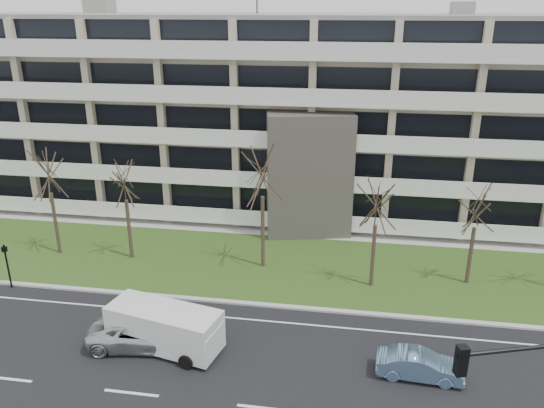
% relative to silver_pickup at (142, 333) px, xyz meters
% --- Properties ---
extents(ground, '(160.00, 160.00, 0.00)m').
position_rel_silver_pickup_xyz_m(ground, '(6.84, -3.40, -0.72)').
color(ground, black).
rests_on(ground, ground).
extents(grass_verge, '(90.00, 10.00, 0.06)m').
position_rel_silver_pickup_xyz_m(grass_verge, '(6.84, 9.60, -0.69)').
color(grass_verge, '#2C4C19').
rests_on(grass_verge, ground).
extents(curb, '(90.00, 0.35, 0.12)m').
position_rel_silver_pickup_xyz_m(curb, '(6.84, 4.60, -0.66)').
color(curb, '#B2B2AD').
rests_on(curb, ground).
extents(sidewalk, '(90.00, 2.00, 0.08)m').
position_rel_silver_pickup_xyz_m(sidewalk, '(6.84, 15.10, -0.68)').
color(sidewalk, '#B2B2AD').
rests_on(sidewalk, ground).
extents(lane_edge_line, '(90.00, 0.12, 0.01)m').
position_rel_silver_pickup_xyz_m(lane_edge_line, '(6.84, 3.10, -0.72)').
color(lane_edge_line, white).
rests_on(lane_edge_line, ground).
extents(apartment_building, '(60.50, 15.10, 18.75)m').
position_rel_silver_pickup_xyz_m(apartment_building, '(6.83, 21.92, 6.89)').
color(apartment_building, '#C4B398').
rests_on(apartment_building, ground).
extents(silver_pickup, '(5.44, 3.02, 1.44)m').
position_rel_silver_pickup_xyz_m(silver_pickup, '(0.00, 0.00, 0.00)').
color(silver_pickup, silver).
rests_on(silver_pickup, ground).
extents(blue_sedan, '(3.94, 1.55, 1.28)m').
position_rel_silver_pickup_xyz_m(blue_sedan, '(13.38, -0.29, -0.08)').
color(blue_sedan, '#6E95BF').
rests_on(blue_sedan, ground).
extents(white_van, '(5.93, 3.25, 2.18)m').
position_rel_silver_pickup_xyz_m(white_van, '(1.29, -0.00, 0.58)').
color(white_van, white).
rests_on(white_van, ground).
extents(pedestrian_signal, '(0.27, 0.21, 2.82)m').
position_rel_silver_pickup_xyz_m(pedestrian_signal, '(-10.03, 4.26, 1.07)').
color(pedestrian_signal, black).
rests_on(pedestrian_signal, ground).
extents(tree_1, '(3.89, 3.89, 7.79)m').
position_rel_silver_pickup_xyz_m(tree_1, '(-9.61, 9.08, 5.33)').
color(tree_1, '#382B21').
rests_on(tree_1, ground).
extents(tree_2, '(3.70, 3.70, 7.39)m').
position_rel_silver_pickup_xyz_m(tree_2, '(-4.46, 9.18, 5.03)').
color(tree_2, '#382B21').
rests_on(tree_2, ground).
extents(tree_3, '(4.31, 4.31, 8.62)m').
position_rel_silver_pickup_xyz_m(tree_3, '(4.46, 9.33, 5.99)').
color(tree_3, '#382B21').
rests_on(tree_3, ground).
extents(tree_4, '(3.56, 3.56, 7.11)m').
position_rel_silver_pickup_xyz_m(tree_4, '(11.35, 7.87, 4.81)').
color(tree_4, '#382B21').
rests_on(tree_4, ground).
extents(tree_5, '(3.29, 3.29, 6.57)m').
position_rel_silver_pickup_xyz_m(tree_5, '(17.13, 9.12, 4.38)').
color(tree_5, '#382B21').
rests_on(tree_5, ground).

